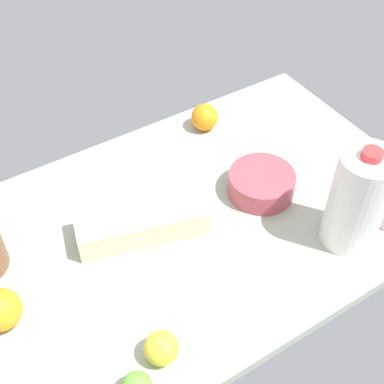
# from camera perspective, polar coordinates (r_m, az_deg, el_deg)

# --- Properties ---
(countertop) EXTENTS (1.20, 0.76, 0.03)m
(countertop) POSITION_cam_1_polar(r_m,az_deg,el_deg) (1.32, 0.00, -3.46)
(countertop) COLOR #A3AC9A
(countertop) RESTS_ON ground
(egg_carton) EXTENTS (0.33, 0.18, 0.07)m
(egg_carton) POSITION_cam_1_polar(r_m,az_deg,el_deg) (1.27, -5.35, -3.28)
(egg_carton) COLOR beige
(egg_carton) RESTS_ON countertop
(milk_jug) EXTENTS (0.13, 0.13, 0.27)m
(milk_jug) POSITION_cam_1_polar(r_m,az_deg,el_deg) (1.24, 17.25, -0.81)
(milk_jug) COLOR white
(milk_jug) RESTS_ON countertop
(mixing_bowl) EXTENTS (0.17, 0.17, 0.06)m
(mixing_bowl) POSITION_cam_1_polar(r_m,az_deg,el_deg) (1.37, 7.42, 0.89)
(mixing_bowl) COLOR #AB434D
(mixing_bowl) RESTS_ON countertop
(orange_far_back) EXTENTS (0.08, 0.08, 0.08)m
(orange_far_back) POSITION_cam_1_polar(r_m,az_deg,el_deg) (1.55, 1.35, 7.98)
(orange_far_back) COLOR orange
(orange_far_back) RESTS_ON countertop
(orange_by_jug) EXTENTS (0.09, 0.09, 0.09)m
(orange_by_jug) POSITION_cam_1_polar(r_m,az_deg,el_deg) (1.18, -19.78, -11.74)
(orange_by_jug) COLOR orange
(orange_by_jug) RESTS_ON countertop
(lemon_near_front) EXTENTS (0.07, 0.07, 0.07)m
(lemon_near_front) POSITION_cam_1_polar(r_m,az_deg,el_deg) (1.08, -3.29, -16.29)
(lemon_near_front) COLOR yellow
(lemon_near_front) RESTS_ON countertop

